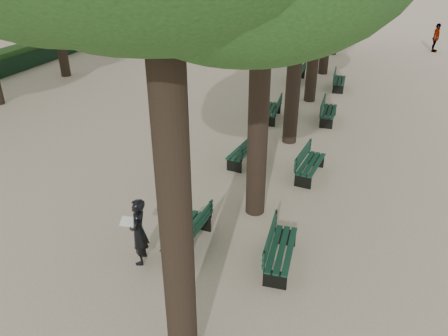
% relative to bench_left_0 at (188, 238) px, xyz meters
% --- Properties ---
extents(ground, '(120.00, 120.00, 0.00)m').
position_rel_bench_left_0_xyz_m(ground, '(-0.37, -0.94, -0.27)').
color(ground, '#C3AF93').
rests_on(ground, ground).
extents(bench_left_0, '(0.68, 1.83, 0.92)m').
position_rel_bench_left_0_xyz_m(bench_left_0, '(0.00, 0.00, 0.00)').
color(bench_left_0, black).
rests_on(bench_left_0, ground).
extents(bench_left_1, '(0.81, 1.86, 0.92)m').
position_rel_bench_left_0_xyz_m(bench_left_1, '(-0.00, 4.90, 0.00)').
color(bench_left_1, black).
rests_on(bench_left_1, ground).
extents(bench_left_2, '(0.69, 1.83, 0.92)m').
position_rel_bench_left_0_xyz_m(bench_left_2, '(-0.00, 9.08, 0.00)').
color(bench_left_2, black).
rests_on(bench_left_2, ground).
extents(bench_left_3, '(0.71, 1.84, 0.92)m').
position_rel_bench_left_0_xyz_m(bench_left_3, '(-0.00, 14.94, 0.00)').
color(bench_left_3, black).
rests_on(bench_left_3, ground).
extents(bench_right_0, '(0.67, 1.83, 0.92)m').
position_rel_bench_left_0_xyz_m(bench_right_0, '(2.27, 0.06, 0.00)').
color(bench_right_0, black).
rests_on(bench_right_0, ground).
extents(bench_right_1, '(0.78, 1.85, 0.92)m').
position_rel_bench_left_0_xyz_m(bench_right_1, '(2.27, 4.56, 0.00)').
color(bench_right_1, black).
rests_on(bench_right_1, ground).
extents(bench_right_2, '(0.60, 1.81, 0.92)m').
position_rel_bench_left_0_xyz_m(bench_right_2, '(2.27, 9.58, 0.00)').
color(bench_right_2, black).
rests_on(bench_right_2, ground).
extents(bench_right_3, '(0.64, 1.82, 0.92)m').
position_rel_bench_left_0_xyz_m(bench_right_3, '(2.27, 14.33, 0.00)').
color(bench_right_3, black).
rests_on(bench_right_3, ground).
extents(man_with_map, '(0.68, 0.73, 1.66)m').
position_rel_bench_left_0_xyz_m(man_with_map, '(-0.83, -0.83, 0.56)').
color(man_with_map, black).
rests_on(man_with_map, ground).
extents(pedestrian_a, '(0.97, 0.86, 1.90)m').
position_rel_bench_left_0_xyz_m(pedestrian_a, '(-6.21, 23.80, 0.68)').
color(pedestrian_a, '#262628').
rests_on(pedestrian_a, ground).
extents(pedestrian_c, '(0.61, 1.14, 1.85)m').
position_rel_bench_left_0_xyz_m(pedestrian_c, '(7.56, 25.00, 0.65)').
color(pedestrian_c, '#262628').
rests_on(pedestrian_c, ground).
extents(pedestrian_d, '(0.97, 0.62, 1.84)m').
position_rel_bench_left_0_xyz_m(pedestrian_d, '(-6.09, 24.86, 0.65)').
color(pedestrian_d, '#262628').
rests_on(pedestrian_d, ground).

